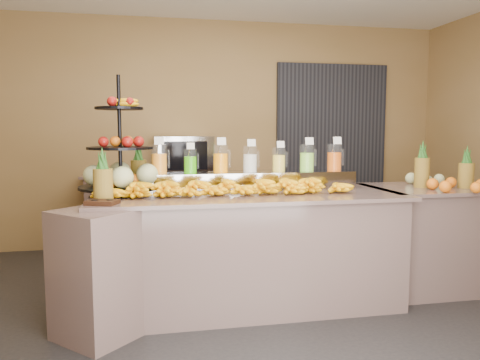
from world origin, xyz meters
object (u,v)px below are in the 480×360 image
object	(u,v)px
pitcher_tray	(250,180)
oven_warmer	(183,155)
condiment_caddy	(102,202)
banana_heap	(227,186)
fruit_stand	(127,164)
right_fruit_pile	(449,179)

from	to	relation	value
pitcher_tray	oven_warmer	size ratio (longest dim) A/B	2.80
pitcher_tray	condiment_caddy	size ratio (longest dim) A/B	9.11
pitcher_tray	banana_heap	bearing A→B (deg)	-128.77
pitcher_tray	banana_heap	xyz separation A→B (m)	(-0.26, -0.33, -0.00)
fruit_stand	right_fruit_pile	bearing A→B (deg)	13.94
banana_heap	condiment_caddy	bearing A→B (deg)	-161.24
right_fruit_pile	pitcher_tray	bearing A→B (deg)	168.10
condiment_caddy	oven_warmer	xyz separation A→B (m)	(0.74, 2.31, 0.20)
pitcher_tray	right_fruit_pile	xyz separation A→B (m)	(1.70, -0.36, 0.01)
fruit_stand	oven_warmer	distance (m)	1.85
fruit_stand	oven_warmer	bearing A→B (deg)	91.02
fruit_stand	oven_warmer	xyz separation A→B (m)	(0.59, 1.75, -0.02)
pitcher_tray	oven_warmer	bearing A→B (deg)	105.11
right_fruit_pile	fruit_stand	bearing A→B (deg)	174.23
pitcher_tray	right_fruit_pile	bearing A→B (deg)	-11.90
fruit_stand	pitcher_tray	bearing A→B (deg)	24.15
pitcher_tray	right_fruit_pile	size ratio (longest dim) A/B	3.67
condiment_caddy	fruit_stand	bearing A→B (deg)	75.30
banana_heap	oven_warmer	world-z (taller)	oven_warmer
banana_heap	fruit_stand	world-z (taller)	fruit_stand
fruit_stand	right_fruit_pile	world-z (taller)	fruit_stand
condiment_caddy	right_fruit_pile	bearing A→B (deg)	5.63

